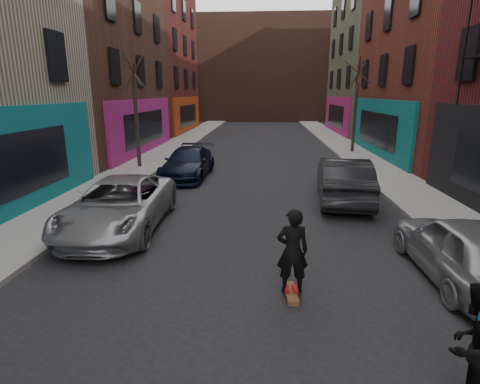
# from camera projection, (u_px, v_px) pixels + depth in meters

# --- Properties ---
(sidewalk_left) EXTENTS (2.50, 84.00, 0.13)m
(sidewalk_left) POSITION_uv_depth(u_px,v_px,m) (185.00, 140.00, 31.41)
(sidewalk_left) COLOR gray
(sidewalk_left) RESTS_ON ground
(sidewalk_right) EXTENTS (2.50, 84.00, 0.13)m
(sidewalk_right) POSITION_uv_depth(u_px,v_px,m) (336.00, 141.00, 30.62)
(sidewalk_right) COLOR gray
(sidewalk_right) RESTS_ON ground
(building_far) EXTENTS (40.00, 10.00, 14.00)m
(building_far) POSITION_uv_depth(u_px,v_px,m) (263.00, 71.00, 54.31)
(building_far) COLOR #47281E
(building_far) RESTS_ON ground
(tree_left_far) EXTENTS (2.00, 2.00, 6.50)m
(tree_left_far) POSITION_uv_depth(u_px,v_px,m) (135.00, 103.00, 18.98)
(tree_left_far) COLOR black
(tree_left_far) RESTS_ON sidewalk_left
(tree_right_far) EXTENTS (2.00, 2.00, 6.80)m
(tree_right_far) POSITION_uv_depth(u_px,v_px,m) (356.00, 99.00, 23.95)
(tree_right_far) COLOR black
(tree_right_far) RESTS_ON sidewalk_right
(parked_left_far) EXTENTS (2.62, 5.38, 1.47)m
(parked_left_far) POSITION_uv_depth(u_px,v_px,m) (120.00, 205.00, 10.86)
(parked_left_far) COLOR #92949A
(parked_left_far) RESTS_ON ground
(parked_left_end) EXTENTS (2.10, 4.84, 1.39)m
(parked_left_end) POSITION_uv_depth(u_px,v_px,m) (188.00, 163.00, 17.60)
(parked_left_end) COLOR black
(parked_left_end) RESTS_ON ground
(parked_right_far) EXTENTS (1.76, 4.22, 1.43)m
(parked_right_far) POSITION_uv_depth(u_px,v_px,m) (464.00, 249.00, 7.85)
(parked_right_far) COLOR #94969C
(parked_right_far) RESTS_ON ground
(parked_right_end) EXTENTS (2.18, 5.03, 1.61)m
(parked_right_end) POSITION_uv_depth(u_px,v_px,m) (343.00, 180.00, 13.69)
(parked_right_end) COLOR black
(parked_right_end) RESTS_ON ground
(skateboard) EXTENTS (0.27, 0.81, 0.10)m
(skateboard) POSITION_uv_depth(u_px,v_px,m) (291.00, 293.00, 7.40)
(skateboard) COLOR brown
(skateboard) RESTS_ON ground
(skateboarder) EXTENTS (0.64, 0.44, 1.70)m
(skateboarder) POSITION_uv_depth(u_px,v_px,m) (292.00, 251.00, 7.17)
(skateboarder) COLOR black
(skateboarder) RESTS_ON skateboard
(pedestrian) EXTENTS (1.04, 0.98, 1.70)m
(pedestrian) POSITION_uv_depth(u_px,v_px,m) (473.00, 346.00, 4.62)
(pedestrian) COLOR black
(pedestrian) RESTS_ON ground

